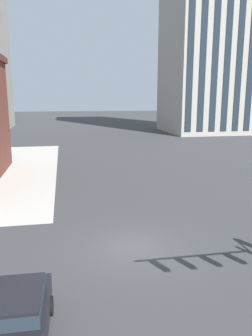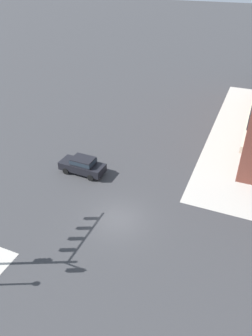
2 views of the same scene
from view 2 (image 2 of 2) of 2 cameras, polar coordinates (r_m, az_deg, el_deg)
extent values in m
plane|color=#38383A|center=(25.80, -1.42, -9.19)|extent=(320.00, 320.00, 0.00)
cube|color=black|center=(30.92, -7.84, 0.24)|extent=(1.85, 4.44, 0.76)
cube|color=black|center=(30.49, -7.69, 1.25)|extent=(1.54, 2.14, 0.60)
cube|color=#232D38|center=(30.49, -7.69, 1.25)|extent=(1.58, 2.23, 0.40)
cylinder|color=black|center=(31.22, -10.72, -0.55)|extent=(0.23, 0.64, 0.64)
cylinder|color=black|center=(32.36, -9.11, 0.96)|extent=(0.23, 0.64, 0.64)
cylinder|color=black|center=(29.94, -6.36, -1.74)|extent=(0.23, 0.64, 0.64)
cylinder|color=black|center=(31.13, -4.85, -0.13)|extent=(0.23, 0.64, 0.64)
cube|color=beige|center=(41.76, 21.69, 10.84)|extent=(24.59, 0.24, 0.70)
cube|color=#1E2833|center=(30.88, 21.16, 8.01)|extent=(1.10, 0.08, 1.50)
camera|label=1|loc=(32.35, -24.61, 12.11)|focal=35.63mm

